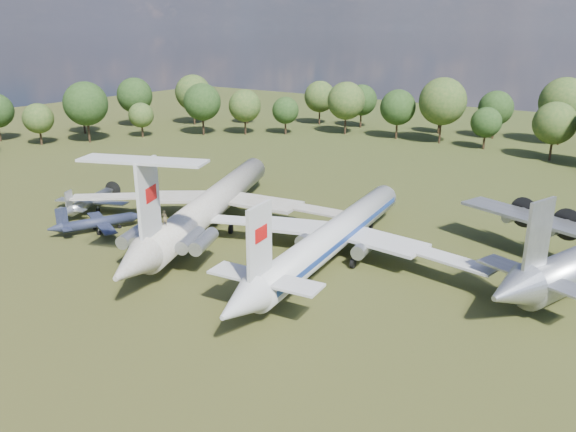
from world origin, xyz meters
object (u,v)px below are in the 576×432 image
Objects in this scene: small_prop_northwest at (90,204)px; small_prop_west at (98,225)px; tu104_jet at (334,241)px; person_on_il62 at (164,218)px; il62_airliner at (213,208)px.

small_prop_west is at bearing -52.57° from small_prop_northwest.
person_on_il62 is at bearing -143.69° from tu104_jet.
tu104_jet is at bearing 41.75° from small_prop_west.
small_prop_west is 18.42m from person_on_il62.
il62_airliner is 31.44× the size of person_on_il62.
tu104_jet is 3.16× the size of small_prop_northwest.
tu104_jet is (20.13, -0.43, -0.24)m from il62_airliner.
small_prop_west is 0.90× the size of small_prop_northwest.
person_on_il62 is at bearing -40.50° from small_prop_northwest.
tu104_jet reaches higher than small_prop_west.
small_prop_west is at bearing -37.74° from person_on_il62.
il62_airliner is 15.77m from person_on_il62.
tu104_jet is at bearing -163.22° from person_on_il62.
tu104_jet is 28.10× the size of person_on_il62.
tu104_jet is at bearing -15.35° from small_prop_northwest.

